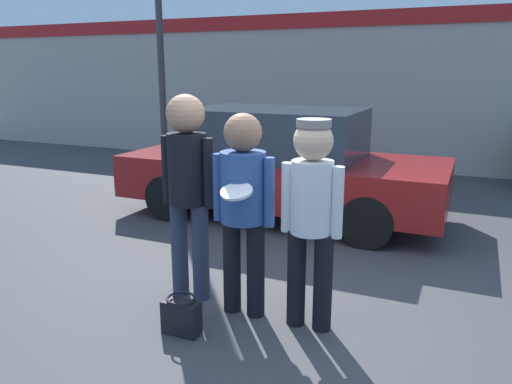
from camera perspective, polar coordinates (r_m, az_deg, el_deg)
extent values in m
plane|color=#3F3F42|center=(4.49, 3.77, -13.03)|extent=(56.00, 56.00, 0.00)
cube|color=#B2A89E|center=(10.53, 16.73, 10.86)|extent=(24.00, 0.18, 3.15)
cube|color=#B21E1E|center=(10.46, 17.22, 18.64)|extent=(24.00, 0.04, 0.30)
cylinder|color=#2D3347|center=(4.61, -8.73, -6.46)|extent=(0.15, 0.15, 0.88)
cylinder|color=#2D3347|center=(4.50, -6.35, -6.89)|extent=(0.15, 0.15, 0.88)
cylinder|color=black|center=(4.35, -7.86, 2.61)|extent=(0.33, 0.33, 0.62)
cylinder|color=black|center=(4.46, -10.13, 2.54)|extent=(0.09, 0.09, 0.60)
cylinder|color=black|center=(4.25, -5.47, 2.12)|extent=(0.09, 0.09, 0.60)
sphere|color=tan|center=(4.28, -8.08, 8.85)|extent=(0.33, 0.33, 0.33)
cylinder|color=black|center=(4.28, -2.76, -8.41)|extent=(0.15, 0.15, 0.81)
cylinder|color=black|center=(4.19, -0.04, -8.89)|extent=(0.15, 0.15, 0.81)
cylinder|color=#2D4C8C|center=(4.02, -1.47, 0.56)|extent=(0.37, 0.37, 0.58)
cylinder|color=#2D4C8C|center=(4.12, -4.30, 0.56)|extent=(0.09, 0.09, 0.56)
cylinder|color=#2D4C8C|center=(3.93, 1.49, -0.05)|extent=(0.09, 0.09, 0.56)
sphere|color=#8C664C|center=(3.94, -1.51, 6.82)|extent=(0.31, 0.31, 0.31)
cylinder|color=white|center=(3.75, -2.23, 0.05)|extent=(0.25, 0.24, 0.10)
cylinder|color=black|center=(4.07, 4.63, -9.77)|extent=(0.15, 0.15, 0.80)
cylinder|color=black|center=(4.01, 7.65, -10.22)|extent=(0.15, 0.15, 0.80)
cylinder|color=silver|center=(3.82, 6.39, -0.59)|extent=(0.32, 0.32, 0.57)
cylinder|color=silver|center=(3.88, 3.57, -0.60)|extent=(0.09, 0.09, 0.55)
cylinder|color=silver|center=(3.77, 9.29, -1.21)|extent=(0.09, 0.09, 0.55)
sphere|color=#DBB28E|center=(3.73, 6.57, 5.85)|extent=(0.30, 0.30, 0.30)
cylinder|color=gray|center=(3.72, 6.63, 7.83)|extent=(0.26, 0.26, 0.06)
cube|color=maroon|center=(6.95, 2.99, 1.67)|extent=(4.39, 1.78, 0.58)
cube|color=#28333D|center=(6.88, 2.37, 6.78)|extent=(2.28, 1.53, 0.66)
cylinder|color=black|center=(7.42, 15.04, 0.06)|extent=(0.63, 0.22, 0.63)
cylinder|color=black|center=(5.92, 12.60, -3.30)|extent=(0.63, 0.22, 0.63)
cylinder|color=black|center=(8.26, -3.92, 1.89)|extent=(0.63, 0.22, 0.63)
cylinder|color=black|center=(6.94, -9.97, -0.63)|extent=(0.63, 0.22, 0.63)
cylinder|color=#38383D|center=(9.49, -11.06, 19.68)|extent=(0.12, 0.12, 6.05)
cube|color=black|center=(4.07, -8.52, -14.01)|extent=(0.30, 0.14, 0.27)
torus|color=black|center=(4.00, -8.61, -11.93)|extent=(0.23, 0.23, 0.02)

